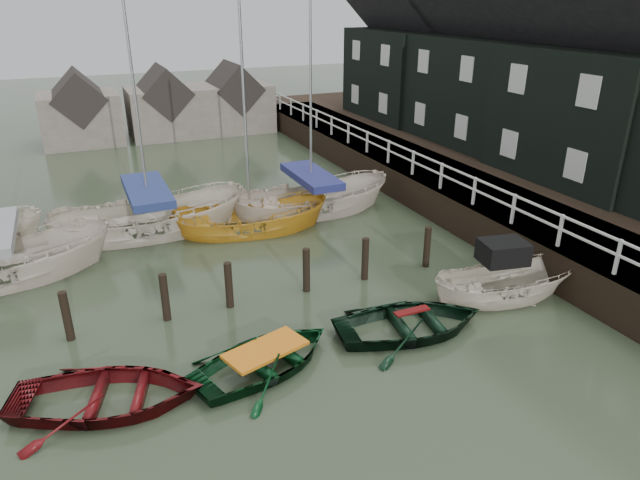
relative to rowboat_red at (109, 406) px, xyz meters
name	(u,v)px	position (x,y,z in m)	size (l,w,h in m)	color
ground	(308,351)	(4.82, 0.19, 0.00)	(120.00, 120.00, 0.00)	#293421
pier	(415,176)	(14.29, 10.19, 0.71)	(3.04, 32.00, 2.70)	black
land_strip	(509,177)	(19.82, 10.19, 0.00)	(14.00, 38.00, 1.50)	black
quay_houses	(546,61)	(19.81, 8.85, 5.68)	(6.52, 28.14, 10.01)	black
mooring_pilings	(232,291)	(3.70, 3.19, 0.50)	(13.72, 0.22, 1.80)	black
far_sheds	(162,107)	(5.65, 26.19, 1.86)	(14.00, 4.08, 4.39)	#665B51
rowboat_red	(109,406)	(0.00, 0.00, 0.00)	(2.95, 4.14, 0.86)	#4F0B0D
rowboat_green	(266,368)	(3.62, -0.06, 0.00)	(2.72, 3.80, 0.79)	black
rowboat_dkgreen	(410,332)	(7.68, -0.09, 0.00)	(2.94, 4.12, 0.85)	black
motorboat	(502,296)	(11.16, 0.41, 0.09)	(4.63, 2.44, 2.62)	beige
sailboat_a	(1,278)	(-2.61, 7.76, 0.06)	(7.23, 3.28, 10.58)	beige
sailboat_b	(152,231)	(2.39, 9.89, 0.06)	(7.35, 2.96, 10.96)	beige
sailboat_c	(251,230)	(5.90, 8.57, 0.01)	(6.27, 3.25, 10.53)	gold
sailboat_d	(311,210)	(8.83, 9.50, 0.07)	(6.88, 2.96, 13.08)	beige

